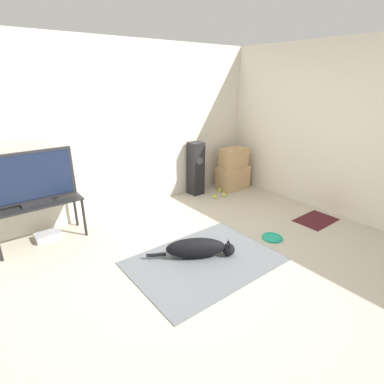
# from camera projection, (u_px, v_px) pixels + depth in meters

# --- Properties ---
(ground_plane) EXTENTS (12.00, 12.00, 0.00)m
(ground_plane) POSITION_uv_depth(u_px,v_px,m) (204.00, 269.00, 3.37)
(ground_plane) COLOR #BCB29E
(wall_back) EXTENTS (8.00, 0.06, 2.55)m
(wall_back) POSITION_uv_depth(u_px,v_px,m) (115.00, 131.00, 4.46)
(wall_back) COLOR silver
(wall_back) RESTS_ON ground_plane
(wall_right) EXTENTS (0.06, 8.00, 2.55)m
(wall_right) POSITION_uv_depth(u_px,v_px,m) (340.00, 131.00, 4.40)
(wall_right) COLOR silver
(wall_right) RESTS_ON ground_plane
(area_rug) EXTENTS (1.67, 1.21, 0.01)m
(area_rug) POSITION_uv_depth(u_px,v_px,m) (204.00, 261.00, 3.50)
(area_rug) COLOR slate
(area_rug) RESTS_ON ground_plane
(dog) EXTENTS (0.91, 0.62, 0.25)m
(dog) POSITION_uv_depth(u_px,v_px,m) (198.00, 248.00, 3.54)
(dog) COLOR black
(dog) RESTS_ON area_rug
(frisbee) EXTENTS (0.27, 0.27, 0.03)m
(frisbee) POSITION_uv_depth(u_px,v_px,m) (272.00, 238.00, 4.01)
(frisbee) COLOR #199E7A
(frisbee) RESTS_ON ground_plane
(cardboard_box_lower) EXTENTS (0.57, 0.38, 0.43)m
(cardboard_box_lower) POSITION_uv_depth(u_px,v_px,m) (233.00, 177.00, 5.77)
(cardboard_box_lower) COLOR tan
(cardboard_box_lower) RESTS_ON ground_plane
(cardboard_box_upper) EXTENTS (0.49, 0.32, 0.35)m
(cardboard_box_upper) POSITION_uv_depth(u_px,v_px,m) (234.00, 158.00, 5.61)
(cardboard_box_upper) COLOR tan
(cardboard_box_upper) RESTS_ON cardboard_box_lower
(floor_speaker) EXTENTS (0.24, 0.24, 0.96)m
(floor_speaker) POSITION_uv_depth(u_px,v_px,m) (196.00, 169.00, 5.40)
(floor_speaker) COLOR black
(floor_speaker) RESTS_ON ground_plane
(tv_stand) EXTENTS (1.06, 0.43, 0.55)m
(tv_stand) POSITION_uv_depth(u_px,v_px,m) (38.00, 208.00, 3.78)
(tv_stand) COLOR black
(tv_stand) RESTS_ON ground_plane
(tv) EXTENTS (1.01, 0.20, 0.66)m
(tv) POSITION_uv_depth(u_px,v_px,m) (31.00, 178.00, 3.64)
(tv) COLOR #232326
(tv) RESTS_ON tv_stand
(tennis_ball_by_boxes) EXTENTS (0.07, 0.07, 0.07)m
(tennis_ball_by_boxes) POSITION_uv_depth(u_px,v_px,m) (215.00, 197.00, 5.33)
(tennis_ball_by_boxes) COLOR #C6E033
(tennis_ball_by_boxes) RESTS_ON ground_plane
(tennis_ball_near_speaker) EXTENTS (0.07, 0.07, 0.07)m
(tennis_ball_near_speaker) POSITION_uv_depth(u_px,v_px,m) (219.00, 190.00, 5.63)
(tennis_ball_near_speaker) COLOR #C6E033
(tennis_ball_near_speaker) RESTS_ON ground_plane
(tennis_ball_loose_on_carpet) EXTENTS (0.07, 0.07, 0.07)m
(tennis_ball_loose_on_carpet) POSITION_uv_depth(u_px,v_px,m) (224.00, 195.00, 5.40)
(tennis_ball_loose_on_carpet) COLOR #C6E033
(tennis_ball_loose_on_carpet) RESTS_ON ground_plane
(game_console) EXTENTS (0.31, 0.22, 0.08)m
(game_console) POSITION_uv_depth(u_px,v_px,m) (48.00, 236.00, 3.99)
(game_console) COLOR #B7B7BC
(game_console) RESTS_ON ground_plane
(door_mat) EXTENTS (0.63, 0.44, 0.01)m
(door_mat) POSITION_uv_depth(u_px,v_px,m) (316.00, 220.00, 4.52)
(door_mat) COLOR #47191E
(door_mat) RESTS_ON ground_plane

